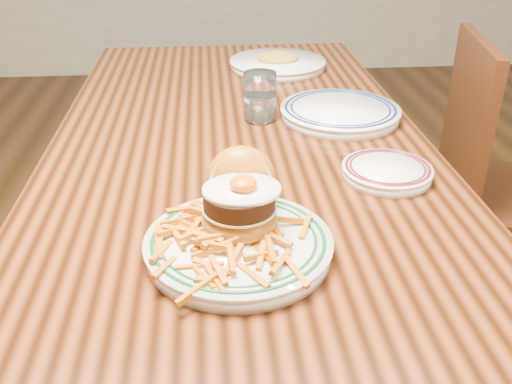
{
  "coord_description": "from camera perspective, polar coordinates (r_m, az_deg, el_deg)",
  "views": [
    {
      "loc": [
        -0.07,
        -1.24,
        1.26
      ],
      "look_at": [
        -0.0,
        -0.5,
        0.86
      ],
      "focal_mm": 40.0,
      "sensor_mm": 36.0,
      "label": 1
    }
  ],
  "objects": [
    {
      "name": "floor",
      "position": [
        1.77,
        -1.39,
        -16.87
      ],
      "size": [
        6.0,
        6.0,
        0.0
      ],
      "primitive_type": "plane",
      "color": "black",
      "rests_on": "ground"
    },
    {
      "name": "table",
      "position": [
        1.38,
        -1.71,
        2.8
      ],
      "size": [
        0.85,
        1.6,
        0.75
      ],
      "color": "black",
      "rests_on": "floor"
    },
    {
      "name": "chair_right",
      "position": [
        1.84,
        22.99,
        0.99
      ],
      "size": [
        0.49,
        0.49,
        0.9
      ],
      "rotation": [
        0.0,
        0.0,
        2.95
      ],
      "color": "#3E1B0C",
      "rests_on": "floor"
    },
    {
      "name": "main_plate",
      "position": [
        0.89,
        -1.71,
        -3.55
      ],
      "size": [
        0.29,
        0.31,
        0.14
      ],
      "rotation": [
        0.0,
        0.0,
        -0.11
      ],
      "color": "white",
      "rests_on": "table"
    },
    {
      "name": "side_plate",
      "position": [
        1.14,
        12.97,
        2.08
      ],
      "size": [
        0.18,
        0.18,
        0.03
      ],
      "rotation": [
        0.0,
        0.0,
        -0.12
      ],
      "color": "white",
      "rests_on": "table"
    },
    {
      "name": "rear_plate",
      "position": [
        1.42,
        8.4,
        7.94
      ],
      "size": [
        0.29,
        0.29,
        0.03
      ],
      "rotation": [
        0.0,
        0.0,
        0.3
      ],
      "color": "white",
      "rests_on": "table"
    },
    {
      "name": "water_glass",
      "position": [
        1.39,
        0.39,
        9.24
      ],
      "size": [
        0.08,
        0.08,
        0.12
      ],
      "color": "white",
      "rests_on": "table"
    },
    {
      "name": "far_plate",
      "position": [
        1.82,
        2.18,
        12.76
      ],
      "size": [
        0.3,
        0.3,
        0.05
      ],
      "rotation": [
        0.0,
        0.0,
        0.3
      ],
      "color": "white",
      "rests_on": "table"
    }
  ]
}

